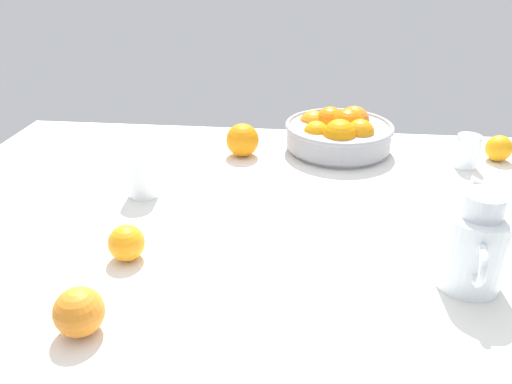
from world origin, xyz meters
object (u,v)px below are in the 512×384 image
object	(u,v)px
loose_orange_2	(126,243)
loose_orange_3	(79,312)
loose_orange_0	(242,140)
loose_orange_1	(499,148)
juice_pitcher	(473,251)
juice_glass	(143,176)
fruit_bowl	(338,133)
second_glass	(467,154)

from	to	relation	value
loose_orange_2	loose_orange_3	bearing A→B (deg)	-91.35
loose_orange_0	loose_orange_1	distance (cm)	64.50
loose_orange_0	loose_orange_2	xyz separation A→B (cm)	(-13.97, -48.55, -1.02)
juice_pitcher	loose_orange_3	xyz separation A→B (cm)	(-57.56, -17.35, -2.81)
juice_glass	loose_orange_2	world-z (taller)	juice_glass
fruit_bowl	loose_orange_2	distance (cm)	66.87
juice_pitcher	juice_glass	size ratio (longest dim) A/B	1.68
juice_glass	loose_orange_0	world-z (taller)	juice_glass
second_glass	loose_orange_1	distance (cm)	10.48
loose_orange_3	loose_orange_1	bearing A→B (deg)	41.87
fruit_bowl	loose_orange_0	xyz separation A→B (cm)	(-24.50, -6.11, -0.67)
second_glass	loose_orange_0	distance (cm)	55.22
juice_glass	loose_orange_1	size ratio (longest dim) A/B	1.57
fruit_bowl	juice_pitcher	distance (cm)	58.88
loose_orange_2	loose_orange_3	xyz separation A→B (cm)	(-0.43, -18.51, 0.37)
fruit_bowl	loose_orange_0	distance (cm)	25.26
juice_glass	loose_orange_2	bearing A→B (deg)	-79.39
juice_pitcher	second_glass	distance (cm)	49.81
fruit_bowl	juice_glass	bearing A→B (deg)	-144.59
juice_pitcher	loose_orange_0	distance (cm)	65.87
second_glass	loose_orange_1	size ratio (longest dim) A/B	1.25
loose_orange_1	loose_orange_3	xyz separation A→B (cm)	(-78.80, -70.62, 0.32)
loose_orange_0	juice_glass	bearing A→B (deg)	-127.08
loose_orange_0	loose_orange_3	size ratio (longest dim) A/B	1.18
loose_orange_3	juice_pitcher	bearing A→B (deg)	16.78
juice_pitcher	loose_orange_0	bearing A→B (deg)	130.96
fruit_bowl	loose_orange_0	size ratio (longest dim) A/B	3.34
juice_glass	loose_orange_0	bearing A→B (deg)	52.92
loose_orange_0	loose_orange_2	distance (cm)	50.53
juice_pitcher	loose_orange_3	bearing A→B (deg)	-163.22
loose_orange_2	loose_orange_3	distance (cm)	18.52
second_glass	loose_orange_2	bearing A→B (deg)	-145.76
loose_orange_2	juice_pitcher	bearing A→B (deg)	-1.16
second_glass	loose_orange_2	distance (cm)	83.67
juice_glass	second_glass	xyz separation A→B (cm)	(73.68, 22.98, -1.17)
fruit_bowl	juice_pitcher	xyz separation A→B (cm)	(18.65, -55.82, 1.49)
loose_orange_1	second_glass	bearing A→B (deg)	-151.36
loose_orange_0	loose_orange_1	size ratio (longest dim) A/B	1.30
fruit_bowl	juice_glass	distance (cm)	52.75
fruit_bowl	loose_orange_3	xyz separation A→B (cm)	(-38.91, -73.18, -1.32)
juice_pitcher	loose_orange_3	world-z (taller)	juice_pitcher
juice_pitcher	loose_orange_2	bearing A→B (deg)	178.84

